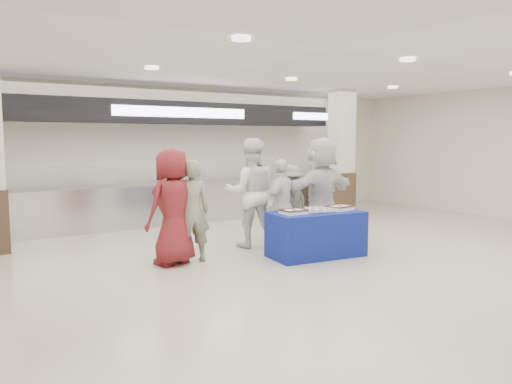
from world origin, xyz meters
TOP-DOWN VIEW (x-y plane):
  - ground at (0.00, 0.00)m, footprint 14.00×14.00m
  - serving_line at (0.00, 5.40)m, footprint 8.70×0.85m
  - column_right at (4.00, 4.20)m, footprint 0.55×0.55m
  - display_table at (0.55, 1.00)m, footprint 1.63×0.96m
  - sheet_cake_left at (0.10, 1.03)m, footprint 0.39×0.31m
  - sheet_cake_right at (1.03, 0.96)m, footprint 0.45×0.37m
  - cupcake_tray at (0.56, 0.98)m, footprint 0.49×0.41m
  - civilian_maroon at (-1.67, 1.79)m, footprint 1.01×0.80m
  - soldier_a at (-1.36, 1.78)m, footprint 0.66×0.49m
  - chef_tall at (0.05, 2.25)m, footprint 1.18×1.08m
  - chef_short at (0.30, 1.64)m, footprint 1.02×0.76m
  - soldier_b at (0.94, 2.26)m, footprint 1.06×0.79m
  - civilian_white at (1.18, 1.64)m, footprint 1.89×0.75m

SIDE VIEW (x-z plane):
  - ground at x=0.00m, z-range 0.00..0.00m
  - display_table at x=0.55m, z-range 0.00..0.75m
  - soldier_b at x=0.94m, z-range 0.00..1.46m
  - cupcake_tray at x=0.56m, z-range 0.75..0.82m
  - sheet_cake_left at x=0.10m, z-range 0.75..0.84m
  - sheet_cake_right at x=1.03m, z-range 0.75..0.84m
  - chef_short at x=0.30m, z-range 0.00..1.61m
  - soldier_a at x=-1.36m, z-range 0.00..1.63m
  - civilian_maroon at x=-1.67m, z-range 0.00..1.81m
  - chef_tall at x=0.05m, z-range 0.00..1.96m
  - civilian_white at x=1.18m, z-range 0.00..1.99m
  - serving_line at x=0.00m, z-range -0.24..2.56m
  - column_right at x=4.00m, z-range -0.07..3.13m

